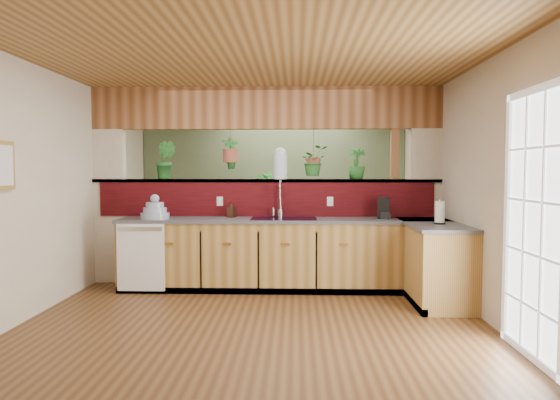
{
  "coord_description": "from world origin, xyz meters",
  "views": [
    {
      "loc": [
        0.4,
        -5.27,
        1.5
      ],
      "look_at": [
        0.21,
        0.7,
        1.15
      ],
      "focal_mm": 32.0,
      "sensor_mm": 36.0,
      "label": 1
    }
  ],
  "objects_px": {
    "faucet": "(280,197)",
    "coffee_maker": "(384,209)",
    "soap_dispenser": "(231,209)",
    "glass_jar": "(280,163)",
    "shelving_console": "(251,229)",
    "paper_towel": "(440,213)",
    "dish_stack": "(155,211)"
  },
  "relations": [
    {
      "from": "paper_towel",
      "to": "shelving_console",
      "type": "height_order",
      "value": "paper_towel"
    },
    {
      "from": "coffee_maker",
      "to": "shelving_console",
      "type": "xyz_separation_m",
      "value": [
        -1.88,
        2.24,
        -0.52
      ]
    },
    {
      "from": "dish_stack",
      "to": "paper_towel",
      "type": "distance_m",
      "value": 3.42
    },
    {
      "from": "coffee_maker",
      "to": "shelving_console",
      "type": "relative_size",
      "value": 0.19
    },
    {
      "from": "faucet",
      "to": "shelving_console",
      "type": "distance_m",
      "value": 2.29
    },
    {
      "from": "soap_dispenser",
      "to": "paper_towel",
      "type": "height_order",
      "value": "paper_towel"
    },
    {
      "from": "faucet",
      "to": "coffee_maker",
      "type": "relative_size",
      "value": 1.78
    },
    {
      "from": "dish_stack",
      "to": "coffee_maker",
      "type": "relative_size",
      "value": 1.31
    },
    {
      "from": "faucet",
      "to": "dish_stack",
      "type": "distance_m",
      "value": 1.58
    },
    {
      "from": "dish_stack",
      "to": "faucet",
      "type": "bearing_deg",
      "value": 9.67
    },
    {
      "from": "coffee_maker",
      "to": "paper_towel",
      "type": "relative_size",
      "value": 0.98
    },
    {
      "from": "coffee_maker",
      "to": "soap_dispenser",
      "type": "bearing_deg",
      "value": -172.26
    },
    {
      "from": "soap_dispenser",
      "to": "coffee_maker",
      "type": "bearing_deg",
      "value": -3.38
    },
    {
      "from": "faucet",
      "to": "dish_stack",
      "type": "relative_size",
      "value": 1.36
    },
    {
      "from": "coffee_maker",
      "to": "shelving_console",
      "type": "distance_m",
      "value": 2.97
    },
    {
      "from": "shelving_console",
      "to": "faucet",
      "type": "bearing_deg",
      "value": -88.91
    },
    {
      "from": "faucet",
      "to": "shelving_console",
      "type": "xyz_separation_m",
      "value": [
        -0.57,
        2.12,
        -0.66
      ]
    },
    {
      "from": "faucet",
      "to": "paper_towel",
      "type": "distance_m",
      "value": 1.98
    },
    {
      "from": "faucet",
      "to": "coffee_maker",
      "type": "height_order",
      "value": "faucet"
    },
    {
      "from": "paper_towel",
      "to": "faucet",
      "type": "bearing_deg",
      "value": 158.09
    },
    {
      "from": "paper_towel",
      "to": "shelving_console",
      "type": "relative_size",
      "value": 0.2
    },
    {
      "from": "soap_dispenser",
      "to": "glass_jar",
      "type": "height_order",
      "value": "glass_jar"
    },
    {
      "from": "shelving_console",
      "to": "soap_dispenser",
      "type": "bearing_deg",
      "value": -105.52
    },
    {
      "from": "dish_stack",
      "to": "soap_dispenser",
      "type": "xyz_separation_m",
      "value": [
        0.92,
        0.26,
        0.0
      ]
    },
    {
      "from": "coffee_maker",
      "to": "shelving_console",
      "type": "bearing_deg",
      "value": 141.1
    },
    {
      "from": "shelving_console",
      "to": "glass_jar",
      "type": "bearing_deg",
      "value": -87.33
    },
    {
      "from": "soap_dispenser",
      "to": "coffee_maker",
      "type": "height_order",
      "value": "coffee_maker"
    },
    {
      "from": "soap_dispenser",
      "to": "glass_jar",
      "type": "bearing_deg",
      "value": 19.61
    },
    {
      "from": "faucet",
      "to": "glass_jar",
      "type": "bearing_deg",
      "value": 90.63
    },
    {
      "from": "paper_towel",
      "to": "glass_jar",
      "type": "xyz_separation_m",
      "value": [
        -1.83,
        0.96,
        0.57
      ]
    },
    {
      "from": "soap_dispenser",
      "to": "shelving_console",
      "type": "height_order",
      "value": "soap_dispenser"
    },
    {
      "from": "paper_towel",
      "to": "shelving_console",
      "type": "bearing_deg",
      "value": 130.0
    }
  ]
}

